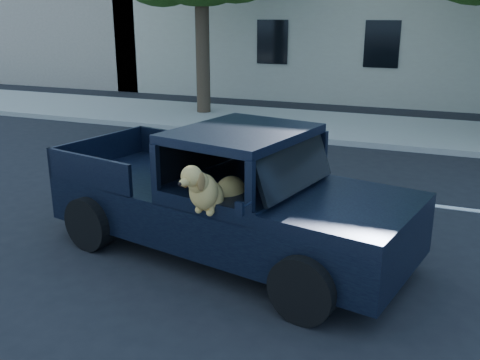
# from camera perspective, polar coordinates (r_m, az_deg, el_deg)

# --- Properties ---
(ground) EXTENTS (120.00, 120.00, 0.00)m
(ground) POSITION_cam_1_polar(r_m,az_deg,el_deg) (7.70, -8.15, -7.51)
(ground) COLOR black
(ground) RESTS_ON ground
(far_sidewalk) EXTENTS (60.00, 4.00, 0.15)m
(far_sidewalk) POSITION_cam_1_polar(r_m,az_deg,el_deg) (15.94, 8.62, 5.78)
(far_sidewalk) COLOR gray
(far_sidewalk) RESTS_ON ground
(lane_stripes) EXTENTS (21.60, 0.14, 0.01)m
(lane_stripes) POSITION_cam_1_polar(r_m,az_deg,el_deg) (10.06, 11.75, -1.63)
(lane_stripes) COLOR silver
(lane_stripes) RESTS_ON ground
(pickup_truck) EXTENTS (5.31, 3.05, 1.79)m
(pickup_truck) POSITION_cam_1_polar(r_m,az_deg,el_deg) (7.39, -1.97, -3.33)
(pickup_truck) COLOR black
(pickup_truck) RESTS_ON ground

